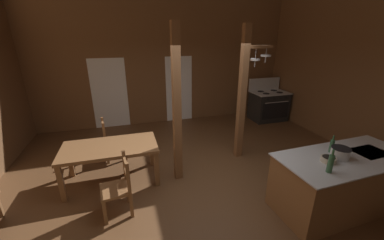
{
  "coord_description": "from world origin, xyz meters",
  "views": [
    {
      "loc": [
        -1.32,
        -3.43,
        2.65
      ],
      "look_at": [
        -0.06,
        0.72,
        1.05
      ],
      "focal_mm": 21.59,
      "sensor_mm": 36.0,
      "label": 1
    }
  ],
  "objects_px": {
    "bottle_tall_on_counter": "(332,146)",
    "ladderback_chair_near_window": "(119,187)",
    "mixing_bowl_on_counter": "(328,159)",
    "dining_table": "(110,150)",
    "ladderback_chair_by_post": "(112,140)",
    "stockpot_on_counter": "(340,153)",
    "kitchen_island": "(341,182)",
    "bottle_short_on_counter": "(331,163)",
    "stove_range": "(268,105)"
  },
  "relations": [
    {
      "from": "ladderback_chair_by_post",
      "to": "stockpot_on_counter",
      "type": "height_order",
      "value": "stockpot_on_counter"
    },
    {
      "from": "ladderback_chair_by_post",
      "to": "stockpot_on_counter",
      "type": "distance_m",
      "value": 4.35
    },
    {
      "from": "stove_range",
      "to": "ladderback_chair_near_window",
      "type": "relative_size",
      "value": 1.39
    },
    {
      "from": "dining_table",
      "to": "bottle_tall_on_counter",
      "type": "distance_m",
      "value": 3.76
    },
    {
      "from": "ladderback_chair_near_window",
      "to": "mixing_bowl_on_counter",
      "type": "bearing_deg",
      "value": -17.2
    },
    {
      "from": "ladderback_chair_near_window",
      "to": "mixing_bowl_on_counter",
      "type": "relative_size",
      "value": 4.48
    },
    {
      "from": "bottle_tall_on_counter",
      "to": "bottle_short_on_counter",
      "type": "xyz_separation_m",
      "value": [
        -0.49,
        -0.44,
        0.02
      ]
    },
    {
      "from": "stockpot_on_counter",
      "to": "mixing_bowl_on_counter",
      "type": "height_order",
      "value": "stockpot_on_counter"
    },
    {
      "from": "dining_table",
      "to": "bottle_short_on_counter",
      "type": "relative_size",
      "value": 5.05
    },
    {
      "from": "kitchen_island",
      "to": "bottle_short_on_counter",
      "type": "distance_m",
      "value": 0.9
    },
    {
      "from": "ladderback_chair_near_window",
      "to": "ladderback_chair_by_post",
      "type": "height_order",
      "value": "same"
    },
    {
      "from": "kitchen_island",
      "to": "bottle_short_on_counter",
      "type": "relative_size",
      "value": 6.49
    },
    {
      "from": "stove_range",
      "to": "ladderback_chair_by_post",
      "type": "relative_size",
      "value": 1.39
    },
    {
      "from": "ladderback_chair_by_post",
      "to": "stockpot_on_counter",
      "type": "xyz_separation_m",
      "value": [
        3.38,
        -2.69,
        0.55
      ]
    },
    {
      "from": "dining_table",
      "to": "bottle_short_on_counter",
      "type": "distance_m",
      "value": 3.56
    },
    {
      "from": "bottle_tall_on_counter",
      "to": "mixing_bowl_on_counter",
      "type": "bearing_deg",
      "value": -141.18
    },
    {
      "from": "stove_range",
      "to": "stockpot_on_counter",
      "type": "bearing_deg",
      "value": -110.8
    },
    {
      "from": "dining_table",
      "to": "bottle_tall_on_counter",
      "type": "height_order",
      "value": "bottle_tall_on_counter"
    },
    {
      "from": "stockpot_on_counter",
      "to": "mixing_bowl_on_counter",
      "type": "distance_m",
      "value": 0.27
    },
    {
      "from": "dining_table",
      "to": "stockpot_on_counter",
      "type": "bearing_deg",
      "value": -28.01
    },
    {
      "from": "stockpot_on_counter",
      "to": "mixing_bowl_on_counter",
      "type": "bearing_deg",
      "value": -170.15
    },
    {
      "from": "stove_range",
      "to": "stockpot_on_counter",
      "type": "relative_size",
      "value": 3.86
    },
    {
      "from": "mixing_bowl_on_counter",
      "to": "dining_table",
      "type": "bearing_deg",
      "value": 149.42
    },
    {
      "from": "stockpot_on_counter",
      "to": "bottle_tall_on_counter",
      "type": "height_order",
      "value": "bottle_tall_on_counter"
    },
    {
      "from": "stockpot_on_counter",
      "to": "bottle_short_on_counter",
      "type": "bearing_deg",
      "value": -150.89
    },
    {
      "from": "bottle_tall_on_counter",
      "to": "stockpot_on_counter",
      "type": "bearing_deg",
      "value": -96.57
    },
    {
      "from": "ladderback_chair_by_post",
      "to": "mixing_bowl_on_counter",
      "type": "height_order",
      "value": "mixing_bowl_on_counter"
    },
    {
      "from": "ladderback_chair_near_window",
      "to": "bottle_short_on_counter",
      "type": "xyz_separation_m",
      "value": [
        2.76,
        -1.14,
        0.6
      ]
    },
    {
      "from": "kitchen_island",
      "to": "ladderback_chair_by_post",
      "type": "height_order",
      "value": "ladderback_chair_by_post"
    },
    {
      "from": "kitchen_island",
      "to": "stockpot_on_counter",
      "type": "relative_size",
      "value": 6.4
    },
    {
      "from": "ladderback_chair_by_post",
      "to": "mixing_bowl_on_counter",
      "type": "relative_size",
      "value": 4.48
    },
    {
      "from": "bottle_tall_on_counter",
      "to": "kitchen_island",
      "type": "bearing_deg",
      "value": -54.27
    },
    {
      "from": "bottle_tall_on_counter",
      "to": "bottle_short_on_counter",
      "type": "bearing_deg",
      "value": -138.08
    },
    {
      "from": "stove_range",
      "to": "ladderback_chair_near_window",
      "type": "height_order",
      "value": "stove_range"
    },
    {
      "from": "mixing_bowl_on_counter",
      "to": "bottle_tall_on_counter",
      "type": "relative_size",
      "value": 0.75
    },
    {
      "from": "stockpot_on_counter",
      "to": "mixing_bowl_on_counter",
      "type": "relative_size",
      "value": 1.61
    },
    {
      "from": "ladderback_chair_near_window",
      "to": "stockpot_on_counter",
      "type": "bearing_deg",
      "value": -15.15
    },
    {
      "from": "kitchen_island",
      "to": "mixing_bowl_on_counter",
      "type": "relative_size",
      "value": 10.34
    },
    {
      "from": "stockpot_on_counter",
      "to": "ladderback_chair_by_post",
      "type": "bearing_deg",
      "value": 141.47
    },
    {
      "from": "ladderback_chair_near_window",
      "to": "bottle_tall_on_counter",
      "type": "bearing_deg",
      "value": -12.06
    },
    {
      "from": "ladderback_chair_near_window",
      "to": "bottle_tall_on_counter",
      "type": "relative_size",
      "value": 3.37
    },
    {
      "from": "bottle_short_on_counter",
      "to": "ladderback_chair_by_post",
      "type": "bearing_deg",
      "value": 134.5
    },
    {
      "from": "stove_range",
      "to": "dining_table",
      "type": "bearing_deg",
      "value": -155.99
    },
    {
      "from": "mixing_bowl_on_counter",
      "to": "stove_range",
      "type": "bearing_deg",
      "value": 66.23
    },
    {
      "from": "bottle_tall_on_counter",
      "to": "ladderback_chair_near_window",
      "type": "bearing_deg",
      "value": 167.94
    },
    {
      "from": "dining_table",
      "to": "bottle_short_on_counter",
      "type": "height_order",
      "value": "bottle_short_on_counter"
    },
    {
      "from": "mixing_bowl_on_counter",
      "to": "bottle_short_on_counter",
      "type": "xyz_separation_m",
      "value": [
        -0.21,
        -0.22,
        0.1
      ]
    },
    {
      "from": "ladderback_chair_by_post",
      "to": "mixing_bowl_on_counter",
      "type": "bearing_deg",
      "value": -41.25
    },
    {
      "from": "ladderback_chair_near_window",
      "to": "bottle_short_on_counter",
      "type": "distance_m",
      "value": 3.04
    },
    {
      "from": "dining_table",
      "to": "ladderback_chair_near_window",
      "type": "relative_size",
      "value": 1.8
    }
  ]
}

